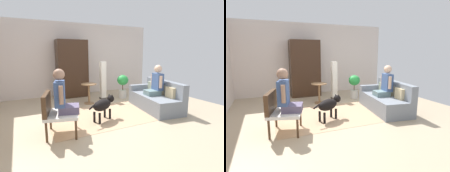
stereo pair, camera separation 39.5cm
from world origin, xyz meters
TOP-DOWN VIEW (x-y plane):
  - ground_plane at (0.00, 0.00)m, footprint 6.86×6.86m
  - back_wall at (0.00, 2.92)m, footprint 6.13×0.12m
  - area_rug at (-0.06, 0.08)m, footprint 3.10×1.86m
  - couch at (1.39, -0.06)m, footprint 1.07×1.85m
  - armchair at (-1.52, -0.50)m, footprint 0.79×0.84m
  - person_on_couch at (1.35, -0.08)m, footprint 0.49×0.51m
  - person_on_armchair at (-1.37, -0.54)m, footprint 0.53×0.52m
  - round_end_table at (-0.16, 1.31)m, footprint 0.49×0.49m
  - dog at (-0.36, -0.21)m, footprint 0.80×0.50m
  - potted_plant at (1.18, 1.47)m, footprint 0.40×0.40m
  - column_lamp at (0.48, 1.64)m, footprint 0.20×0.20m
  - armoire_cabinet at (-0.35, 2.51)m, footprint 1.07×0.56m

SIDE VIEW (x-z plane):
  - ground_plane at x=0.00m, z-range 0.00..0.00m
  - area_rug at x=-0.06m, z-range 0.00..0.01m
  - couch at x=1.39m, z-range -0.11..0.70m
  - dog at x=-0.36m, z-range 0.09..0.68m
  - round_end_table at x=-0.16m, z-range 0.08..0.73m
  - armchair at x=-1.52m, z-range 0.08..0.93m
  - potted_plant at x=1.18m, z-range 0.10..0.92m
  - column_lamp at x=0.48m, z-range -0.01..1.29m
  - person_on_couch at x=1.35m, z-range 0.34..1.19m
  - person_on_armchair at x=-1.37m, z-range 0.36..1.23m
  - armoire_cabinet at x=-0.35m, z-range 0.00..2.05m
  - back_wall at x=0.00m, z-range 0.00..2.71m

